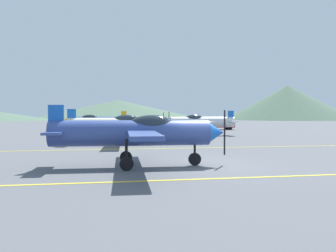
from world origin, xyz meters
name	(u,v)px	position (x,y,z in m)	size (l,w,h in m)	color
ground_plane	(206,165)	(0.00, 0.00, 0.00)	(400.00, 400.00, 0.00)	#54565B
apron_line_near	(232,178)	(0.00, -3.14, 0.01)	(80.00, 0.16, 0.01)	yellow
apron_line_far	(173,148)	(0.00, 7.33, 0.01)	(80.00, 0.16, 0.01)	yellow
airplane_near	(138,132)	(-2.88, 0.07, 1.43)	(7.34, 8.46, 2.54)	#33478C
airplane_mid	(118,125)	(-3.33, 11.01, 1.43)	(7.36, 8.47, 2.54)	silver
airplane_far	(200,122)	(5.12, 19.79, 1.43)	(7.33, 8.46, 2.54)	silver
airplane_back	(95,121)	(-5.45, 25.76, 1.43)	(7.32, 8.45, 2.54)	#33478C
car_sedan	(219,124)	(11.45, 32.87, 0.84)	(4.45, 2.34, 1.62)	red
hill_centerleft	(117,110)	(0.93, 151.76, 4.45)	(79.66, 79.66, 8.91)	#4C6651
hill_centerright	(287,103)	(67.06, 114.69, 6.87)	(50.22, 50.22, 13.74)	#4C6651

